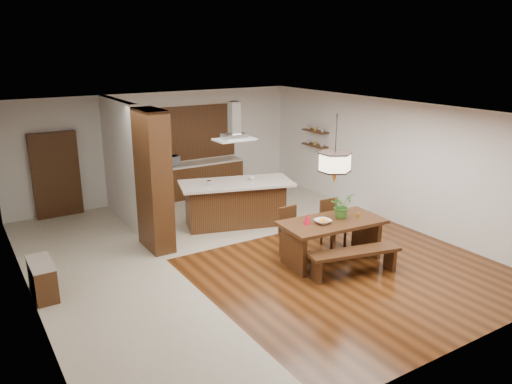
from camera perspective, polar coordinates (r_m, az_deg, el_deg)
room_shell at (r=9.68m, az=-1.51°, el=4.34°), size 9.00×9.04×2.92m
tile_hallway at (r=9.35m, az=-16.31°, el=-10.18°), size 2.50×9.00×0.01m
tile_kitchen at (r=12.92m, az=-2.32°, el=-2.00°), size 5.50×4.00×0.01m
soffit_band at (r=9.54m, az=-1.55°, el=9.18°), size 8.00×9.00×0.02m
partition_pier at (r=10.30m, az=-11.64°, el=1.25°), size 0.45×1.00×2.90m
partition_stub at (r=12.24m, az=-15.15°, el=3.41°), size 0.18×2.40×2.90m
hallway_console at (r=9.22m, az=-23.21°, el=-9.15°), size 0.37×0.88×0.63m
hallway_doorway at (r=13.09m, az=-21.89°, el=1.81°), size 1.10×0.20×2.10m
rear_counter at (r=14.12m, az=-6.66°, el=1.51°), size 2.60×0.62×0.95m
kitchen_window at (r=14.08m, az=-7.29°, el=6.75°), size 2.60×0.08×1.50m
shelf_lower at (r=14.08m, az=6.74°, el=5.32°), size 0.26×0.90×0.04m
shelf_upper at (r=14.01m, az=6.79°, el=6.93°), size 0.26×0.90×0.04m
dining_table at (r=9.82m, az=8.65°, el=-4.48°), size 2.08×1.15×0.84m
dining_bench at (r=9.44m, az=11.16°, el=-7.93°), size 1.80×0.76×0.50m
dining_chair_left at (r=10.07m, az=4.24°, el=-4.57°), size 0.43×0.43×0.97m
dining_chair_right at (r=10.61m, az=8.86°, el=-3.58°), size 0.46×0.46×0.99m
pendant_lantern at (r=9.37m, az=9.07°, el=4.87°), size 0.64×0.64×1.31m
foliage_plant at (r=9.88m, az=9.74°, el=-1.54°), size 0.51×0.47×0.49m
fruit_bowl at (r=9.56m, az=7.64°, el=-3.36°), size 0.31×0.31×0.08m
napkin_cone at (r=9.48m, az=5.89°, el=-3.02°), size 0.15×0.15×0.22m
gold_ornament at (r=10.00m, az=11.59°, el=-2.62°), size 0.07×0.07×0.09m
kitchen_island at (r=11.67m, az=-2.37°, el=-1.26°), size 2.79×1.81×1.06m
range_hood at (r=11.24m, az=-2.50°, el=8.11°), size 0.90×0.55×0.87m
island_cup at (r=11.64m, az=-0.50°, el=1.63°), size 0.15×0.15×0.10m
microwave at (r=13.68m, az=-9.82°, el=3.51°), size 0.57×0.47×0.27m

